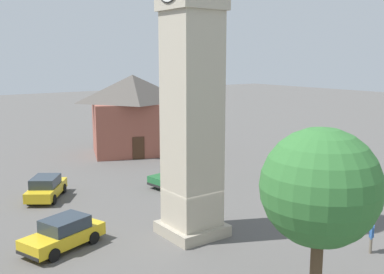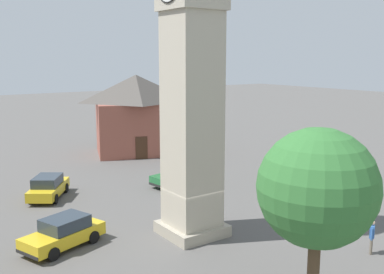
% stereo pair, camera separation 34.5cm
% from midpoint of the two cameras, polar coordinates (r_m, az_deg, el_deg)
% --- Properties ---
extents(ground_plane, '(200.00, 200.00, 0.00)m').
position_cam_midpoint_polar(ground_plane, '(24.60, -0.41, -12.13)').
color(ground_plane, '#565451').
extents(clock_tower, '(3.63, 3.63, 20.40)m').
position_cam_midpoint_polar(clock_tower, '(22.94, -0.45, 16.65)').
color(clock_tower, '#A59C89').
rests_on(clock_tower, ground).
extents(car_blue_kerb, '(4.35, 3.75, 1.53)m').
position_cam_midpoint_polar(car_blue_kerb, '(31.68, -18.22, -6.08)').
color(car_blue_kerb, gold).
rests_on(car_blue_kerb, ground).
extents(car_silver_kerb, '(2.97, 4.45, 1.53)m').
position_cam_midpoint_polar(car_silver_kerb, '(23.56, -16.32, -11.59)').
color(car_silver_kerb, gold).
rests_on(car_silver_kerb, ground).
extents(car_white_side, '(2.28, 4.33, 1.53)m').
position_cam_midpoint_polar(car_white_side, '(33.27, -2.25, -4.81)').
color(car_white_side, '#236B38').
rests_on(car_white_side, ground).
extents(car_black_far, '(4.46, 3.09, 1.53)m').
position_cam_midpoint_polar(car_black_far, '(35.76, 12.30, -3.98)').
color(car_black_far, '#236B38').
rests_on(car_black_far, ground).
extents(pedestrian, '(0.37, 0.49, 1.69)m').
position_cam_midpoint_polar(pedestrian, '(23.62, 21.34, -11.19)').
color(pedestrian, '#706656').
rests_on(pedestrian, ground).
extents(tree, '(4.23, 4.23, 6.95)m').
position_cam_midpoint_polar(tree, '(16.34, 15.29, -6.23)').
color(tree, brown).
rests_on(tree, ground).
extents(building_shop_left, '(8.52, 9.54, 7.64)m').
position_cam_midpoint_polar(building_shop_left, '(44.19, -7.65, 2.96)').
color(building_shop_left, '#995142').
rests_on(building_shop_left, ground).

